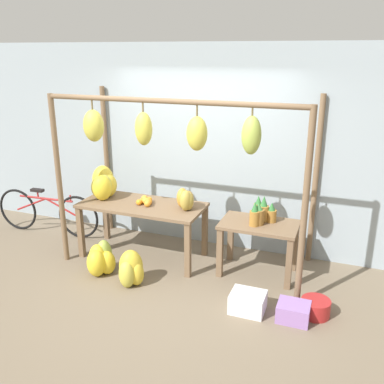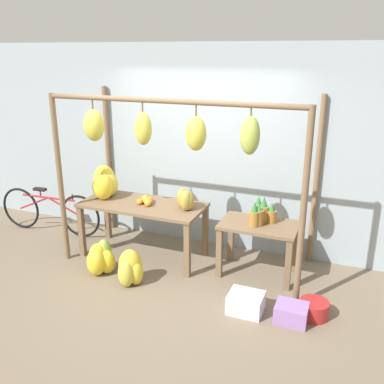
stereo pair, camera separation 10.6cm
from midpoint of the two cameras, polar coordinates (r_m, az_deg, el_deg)
The scene contains 15 objects.
ground_plane at distance 5.26m, azimuth -4.26°, elevation -12.45°, with size 20.00×20.00×0.00m, color #756651.
shop_wall_back at distance 5.96m, azimuth 1.13°, elevation 5.87°, with size 8.00×0.08×2.80m.
stall_awning at distance 5.00m, azimuth -3.19°, elevation 5.91°, with size 3.13×1.29×2.20m.
display_table_main at distance 5.75m, azimuth -7.18°, elevation -2.56°, with size 1.65×0.74×0.76m.
display_table_side at distance 5.36m, azimuth 8.32°, elevation -5.55°, with size 0.94×0.59×0.68m.
banana_pile_on_table at distance 6.00m, azimuth -12.22°, elevation 0.93°, with size 0.46×0.54×0.43m.
orange_pile at distance 5.68m, azimuth -6.72°, elevation -1.21°, with size 0.22×0.25×0.10m.
pineapple_cluster at distance 5.28m, azimuth 8.60°, elevation -2.76°, with size 0.30×0.36×0.33m.
banana_pile_ground_left at distance 5.57m, azimuth -12.63°, elevation -8.83°, with size 0.41×0.45×0.43m.
banana_pile_ground_right at distance 5.26m, azimuth -8.70°, elevation -10.21°, with size 0.39×0.40×0.43m.
fruit_crate_white at distance 4.80m, azimuth 6.79°, elevation -14.38°, with size 0.37×0.31×0.21m.
blue_bucket at distance 4.88m, azimuth 15.51°, elevation -14.63°, with size 0.31×0.31×0.18m.
parked_bicycle at distance 6.90m, azimuth -19.16°, elevation -2.55°, with size 1.74×0.14×0.71m.
papaya_pile at distance 5.44m, azimuth -1.36°, elevation -1.04°, with size 0.30×0.29×0.27m.
fruit_crate_purple at distance 4.75m, azimuth 12.72°, elevation -15.33°, with size 0.33×0.28×0.19m.
Camera 1 is at (1.90, -4.10, 2.70)m, focal length 40.00 mm.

